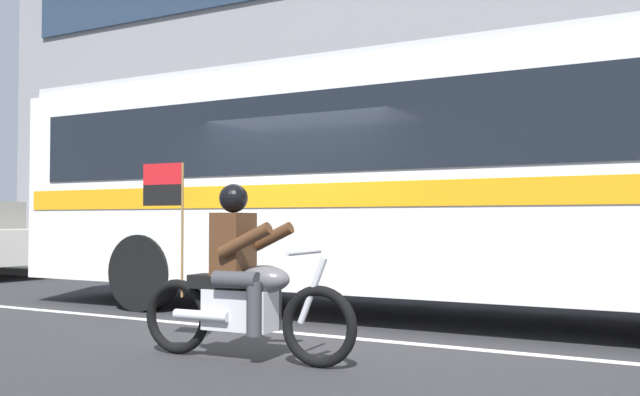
% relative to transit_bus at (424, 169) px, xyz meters
% --- Properties ---
extents(ground_plane, '(60.00, 60.00, 0.00)m').
position_rel_transit_bus_xyz_m(ground_plane, '(-1.19, -1.19, -1.88)').
color(ground_plane, '#2B2B2D').
extents(sidewalk_curb, '(28.00, 3.80, 0.15)m').
position_rel_transit_bus_xyz_m(sidewalk_curb, '(-1.19, 3.91, -1.81)').
color(sidewalk_curb, '#A39E93').
rests_on(sidewalk_curb, ground_plane).
extents(lane_center_stripe, '(26.60, 0.14, 0.01)m').
position_rel_transit_bus_xyz_m(lane_center_stripe, '(-1.19, -1.79, -1.88)').
color(lane_center_stripe, silver).
rests_on(lane_center_stripe, ground_plane).
extents(office_building_facade, '(28.00, 0.89, 10.54)m').
position_rel_transit_bus_xyz_m(office_building_facade, '(-1.19, 6.19, 3.40)').
color(office_building_facade, gray).
rests_on(office_building_facade, ground_plane).
extents(transit_bus, '(11.63, 2.65, 3.22)m').
position_rel_transit_bus_xyz_m(transit_bus, '(0.00, 0.00, 0.00)').
color(transit_bus, white).
rests_on(transit_bus, ground_plane).
extents(motorcycle_with_rider, '(2.19, 0.64, 1.78)m').
position_rel_transit_bus_xyz_m(motorcycle_with_rider, '(-0.52, -3.27, -1.22)').
color(motorcycle_with_rider, black).
rests_on(motorcycle_with_rider, ground_plane).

